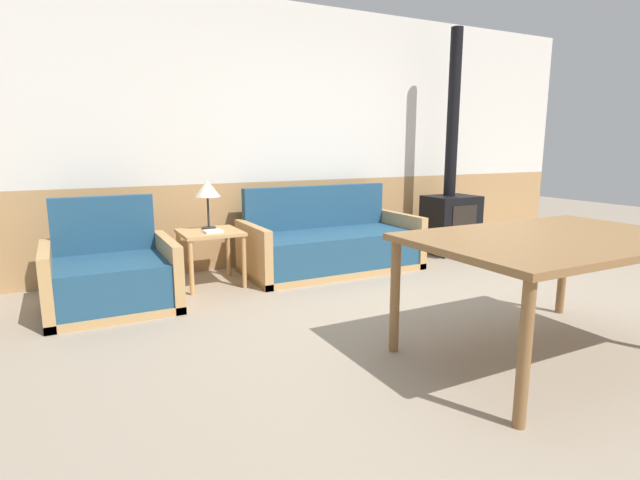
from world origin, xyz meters
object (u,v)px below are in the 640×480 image
object	(u,v)px
armchair	(111,277)
table_lamp	(207,190)
couch	(331,246)
dining_table	(554,247)
side_table	(210,240)
wood_stove	(451,202)

from	to	relation	value
armchair	table_lamp	size ratio (longest dim) A/B	2.11
couch	table_lamp	bearing A→B (deg)	174.62
armchair	dining_table	world-z (taller)	armchair
armchair	table_lamp	world-z (taller)	table_lamp
couch	dining_table	bearing A→B (deg)	-86.68
armchair	dining_table	distance (m)	3.19
side_table	wood_stove	size ratio (longest dim) A/B	0.21
wood_stove	dining_table	bearing A→B (deg)	-120.53
side_table	dining_table	xyz separation A→B (m)	(1.38, -2.48, 0.26)
dining_table	table_lamp	bearing A→B (deg)	117.92
armchair	side_table	distance (m)	0.93
armchair	table_lamp	distance (m)	1.14
couch	armchair	world-z (taller)	armchair
table_lamp	side_table	bearing A→B (deg)	-100.66
dining_table	armchair	bearing A→B (deg)	135.53
couch	side_table	size ratio (longest dim) A/B	3.36
table_lamp	dining_table	distance (m)	2.92
couch	side_table	distance (m)	1.25
couch	side_table	xyz separation A→B (m)	(-1.24, 0.02, 0.17)
armchair	dining_table	size ratio (longest dim) A/B	0.57
armchair	dining_table	bearing A→B (deg)	-57.22
side_table	dining_table	size ratio (longest dim) A/B	0.32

